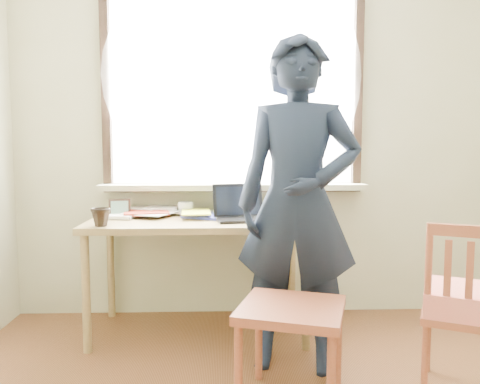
{
  "coord_description": "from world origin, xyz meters",
  "views": [
    {
      "loc": [
        -0.26,
        -1.35,
        1.2
      ],
      "look_at": [
        -0.19,
        0.95,
        0.98
      ],
      "focal_mm": 35.0,
      "sensor_mm": 36.0,
      "label": 1
    }
  ],
  "objects_px": {
    "laptop": "(240,211)",
    "mug_white": "(186,208)",
    "side_chair": "(466,304)",
    "mug_dark": "(101,217)",
    "person": "(298,204)",
    "desk": "(199,231)",
    "work_chair": "(291,321)"
  },
  "relations": [
    {
      "from": "laptop",
      "to": "mug_white",
      "type": "bearing_deg",
      "value": 145.47
    },
    {
      "from": "laptop",
      "to": "side_chair",
      "type": "height_order",
      "value": "laptop"
    },
    {
      "from": "mug_dark",
      "to": "person",
      "type": "distance_m",
      "value": 1.15
    },
    {
      "from": "laptop",
      "to": "mug_dark",
      "type": "xyz_separation_m",
      "value": [
        -0.82,
        -0.23,
        -0.0
      ]
    },
    {
      "from": "mug_dark",
      "to": "mug_white",
      "type": "bearing_deg",
      "value": 46.54
    },
    {
      "from": "mug_white",
      "to": "mug_dark",
      "type": "height_order",
      "value": "mug_dark"
    },
    {
      "from": "desk",
      "to": "side_chair",
      "type": "xyz_separation_m",
      "value": [
        1.33,
        -0.82,
        -0.22
      ]
    },
    {
      "from": "desk",
      "to": "person",
      "type": "relative_size",
      "value": 0.77
    },
    {
      "from": "laptop",
      "to": "mug_dark",
      "type": "relative_size",
      "value": 3.28
    },
    {
      "from": "mug_dark",
      "to": "work_chair",
      "type": "bearing_deg",
      "value": -31.44
    },
    {
      "from": "desk",
      "to": "mug_dark",
      "type": "xyz_separation_m",
      "value": [
        -0.56,
        -0.26,
        0.13
      ]
    },
    {
      "from": "laptop",
      "to": "side_chair",
      "type": "relative_size",
      "value": 0.43
    },
    {
      "from": "work_chair",
      "to": "person",
      "type": "bearing_deg",
      "value": 77.6
    },
    {
      "from": "mug_white",
      "to": "mug_dark",
      "type": "xyz_separation_m",
      "value": [
        -0.45,
        -0.48,
        0.01
      ]
    },
    {
      "from": "desk",
      "to": "work_chair",
      "type": "xyz_separation_m",
      "value": [
        0.47,
        -0.89,
        -0.27
      ]
    },
    {
      "from": "work_chair",
      "to": "person",
      "type": "height_order",
      "value": "person"
    },
    {
      "from": "desk",
      "to": "mug_dark",
      "type": "bearing_deg",
      "value": -155.22
    },
    {
      "from": "work_chair",
      "to": "desk",
      "type": "bearing_deg",
      "value": 117.9
    },
    {
      "from": "mug_dark",
      "to": "person",
      "type": "bearing_deg",
      "value": -11.73
    },
    {
      "from": "desk",
      "to": "laptop",
      "type": "bearing_deg",
      "value": -7.25
    },
    {
      "from": "mug_white",
      "to": "side_chair",
      "type": "distance_m",
      "value": 1.81
    },
    {
      "from": "side_chair",
      "to": "person",
      "type": "xyz_separation_m",
      "value": [
        -0.77,
        0.33,
        0.45
      ]
    },
    {
      "from": "mug_white",
      "to": "laptop",
      "type": "bearing_deg",
      "value": -34.53
    },
    {
      "from": "desk",
      "to": "laptop",
      "type": "height_order",
      "value": "laptop"
    },
    {
      "from": "desk",
      "to": "mug_white",
      "type": "bearing_deg",
      "value": 115.72
    },
    {
      "from": "work_chair",
      "to": "mug_dark",
      "type": "bearing_deg",
      "value": 148.56
    },
    {
      "from": "mug_dark",
      "to": "work_chair",
      "type": "height_order",
      "value": "mug_dark"
    },
    {
      "from": "side_chair",
      "to": "person",
      "type": "distance_m",
      "value": 0.95
    },
    {
      "from": "mug_dark",
      "to": "side_chair",
      "type": "distance_m",
      "value": 2.0
    },
    {
      "from": "work_chair",
      "to": "side_chair",
      "type": "xyz_separation_m",
      "value": [
        0.86,
        0.07,
        0.05
      ]
    },
    {
      "from": "work_chair",
      "to": "side_chair",
      "type": "bearing_deg",
      "value": 4.39
    },
    {
      "from": "side_chair",
      "to": "work_chair",
      "type": "bearing_deg",
      "value": -175.61
    }
  ]
}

